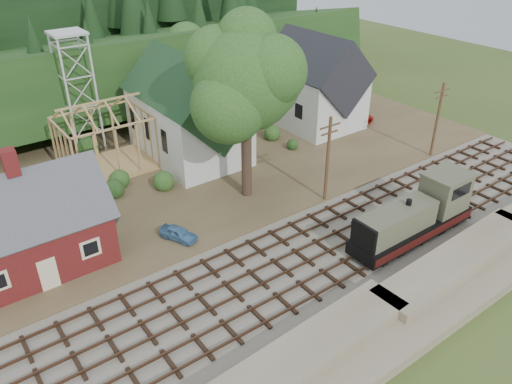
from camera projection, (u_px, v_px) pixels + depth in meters
ground at (303, 260)px, 36.93m from camera, size 140.00×140.00×0.00m
embankment at (393, 328)px, 31.01m from camera, size 64.00×5.00×1.60m
railroad_bed at (303, 259)px, 36.89m from camera, size 64.00×11.00×0.16m
village_flat at (184, 168)px, 49.40m from camera, size 64.00×26.00×0.30m
hillside at (95, 103)px, 66.19m from camera, size 70.00×28.96×12.74m
ridge at (57, 74)px, 77.34m from camera, size 80.00×20.00×12.00m
depot at (28, 229)px, 34.76m from camera, size 10.80×7.41×9.00m
church at (189, 111)px, 49.08m from camera, size 8.40×15.17×13.00m
farmhouse at (315, 86)px, 57.00m from camera, size 8.40×10.80×10.60m
timber_frame at (105, 141)px, 47.54m from camera, size 8.20×6.20×6.99m
lattice_tower at (71, 57)px, 48.34m from camera, size 3.20×3.20×12.12m
big_tree at (247, 86)px, 39.96m from camera, size 10.90×8.40×14.70m
telegraph_pole_near at (328, 159)px, 42.03m from camera, size 2.20×0.28×8.00m
telegraph_pole_far at (437, 119)px, 49.75m from camera, size 2.20×0.28×8.00m
locomotive at (417, 216)px, 38.38m from camera, size 11.42×2.85×4.58m
car_blue at (178, 233)px, 38.47m from camera, size 2.46×3.35×1.06m
car_red at (354, 117)px, 59.15m from camera, size 5.16×3.76×1.30m
patio_set at (76, 242)px, 34.71m from camera, size 2.28×2.28×2.54m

